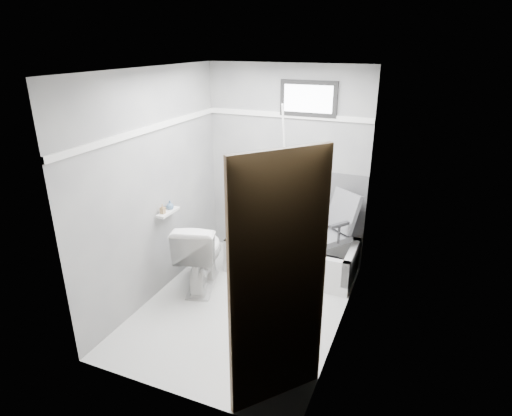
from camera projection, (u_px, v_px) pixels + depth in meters
The scene contains 19 objects.
floor at pixel (243, 307), 4.52m from camera, with size 2.60×2.60×0.00m, color silver.
ceiling at pixel (240, 69), 3.64m from camera, with size 2.60×2.60×0.00m, color silver.
wall_back at pixel (286, 166), 5.20m from camera, with size 2.00×0.02×2.40m, color slate.
wall_front at pixel (165, 262), 2.97m from camera, with size 2.00×0.02×2.40m, color slate.
wall_left at pixel (154, 188), 4.44m from camera, with size 0.02×2.60×2.40m, color slate.
wall_right at pixel (346, 216), 3.73m from camera, with size 0.02×2.60×2.40m, color slate.
bathtub at pixel (292, 255), 5.16m from camera, with size 1.50×0.70×0.42m, color silver, non-canonical shape.
office_chair at pixel (325, 231), 4.94m from camera, with size 0.53×0.53×0.92m, color slate, non-canonical shape.
toilet at pixel (200, 254), 4.79m from camera, with size 0.46×0.83×0.81m, color white.
door at pixel (300, 317), 2.71m from camera, with size 0.78×0.78×2.00m, color brown, non-canonical shape.
window at pixel (308, 99), 4.80m from camera, with size 0.66×0.04×0.40m, color black, non-canonical shape.
backerboard at pixel (304, 200), 5.25m from camera, with size 1.50×0.02×0.78m, color #4C4C4F.
trim_back at pixel (287, 115), 4.96m from camera, with size 2.00×0.02×0.06m, color white.
trim_left at pixel (150, 129), 4.21m from camera, with size 0.02×2.60×0.06m, color white.
pole at pixel (286, 185), 5.02m from camera, with size 0.02×0.02×1.95m, color white.
shelf at pixel (168, 212), 4.62m from camera, with size 0.10×0.32×0.03m, color silver.
soap_bottle_a at pixel (163, 209), 4.53m from camera, with size 0.05×0.05×0.10m, color #9A774D.
soap_bottle_b at pixel (170, 205), 4.65m from camera, with size 0.08×0.08×0.10m, color slate.
faucet at pixel (269, 214), 5.48m from camera, with size 0.26×0.10×0.16m, color silver, non-canonical shape.
Camera 1 is at (1.59, -3.48, 2.64)m, focal length 30.00 mm.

